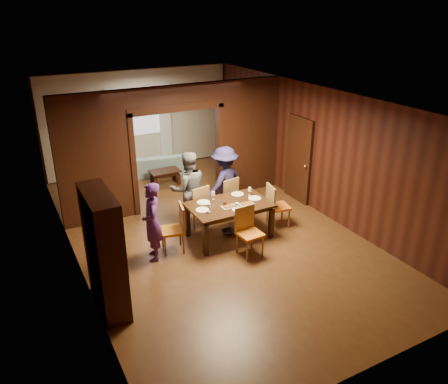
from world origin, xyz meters
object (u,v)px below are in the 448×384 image
person_purple (152,222)px  coffee_table (165,177)px  chair_far_r (225,196)px  chair_left (172,229)px  chair_far_l (196,205)px  person_grey (188,189)px  sofa (155,164)px  chair_near (250,232)px  hutch (104,252)px  person_navy (225,182)px  dining_table (229,220)px  chair_right (279,205)px

person_purple → coffee_table: bearing=170.4°
chair_far_r → chair_left: bearing=15.8°
person_purple → chair_far_l: person_purple is taller
person_grey → chair_far_r: 0.98m
person_purple → sofa: 4.62m
chair_near → hutch: hutch is taller
person_navy → chair_far_l: 0.87m
person_navy → chair_left: (-1.65, -0.90, -0.35)m
coffee_table → dining_table: bearing=-87.5°
dining_table → chair_right: 1.21m
chair_far_r → hutch: (-3.21, -2.01, 0.52)m
hutch → chair_far_r: bearing=32.0°
person_purple → person_navy: size_ratio=0.93×
coffee_table → person_navy: bearing=-77.7°
chair_left → chair_far_l: bearing=144.6°
person_purple → chair_near: (1.70, -0.76, -0.29)m
person_navy → hutch: size_ratio=0.83×
chair_left → chair_near: bearing=68.8°
person_navy → chair_far_l: size_ratio=1.72×
coffee_table → chair_far_r: bearing=-77.6°
chair_right → hutch: bearing=114.9°
chair_right → dining_table: bearing=97.8°
chair_far_l → person_grey: bearing=-58.9°
person_purple → dining_table: 1.73m
sofa → coffee_table: 0.89m
person_grey → hutch: (-2.30, -2.02, 0.15)m
person_navy → chair_near: (-0.38, -1.75, -0.35)m
person_grey → chair_far_l: (0.11, -0.12, -0.36)m
person_purple → hutch: 1.55m
sofa → chair_far_r: chair_far_r is taller
chair_far_l → sofa: bearing=-106.3°
person_grey → coffee_table: size_ratio=2.12×
person_purple → chair_far_r: person_purple is taller
dining_table → chair_far_r: bearing=66.4°
chair_far_l → hutch: 3.11m
chair_near → hutch: bearing=-178.2°
chair_right → person_purple: bearing=100.5°
chair_near → sofa: bearing=87.6°
person_grey → coffee_table: person_grey is taller
person_navy → coffee_table: bearing=-98.9°
chair_far_r → hutch: bearing=19.7°
sofa → coffee_table: (-0.04, -0.88, -0.09)m
person_navy → chair_far_l: (-0.79, -0.13, -0.35)m
person_navy → chair_left: 1.91m
person_grey → dining_table: 1.15m
hutch → person_purple: bearing=42.5°
person_purple → chair_far_l: 1.57m
sofa → dining_table: (0.11, -4.25, 0.09)m
coffee_table → chair_far_r: chair_far_r is taller
chair_far_r → person_purple: bearing=12.7°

